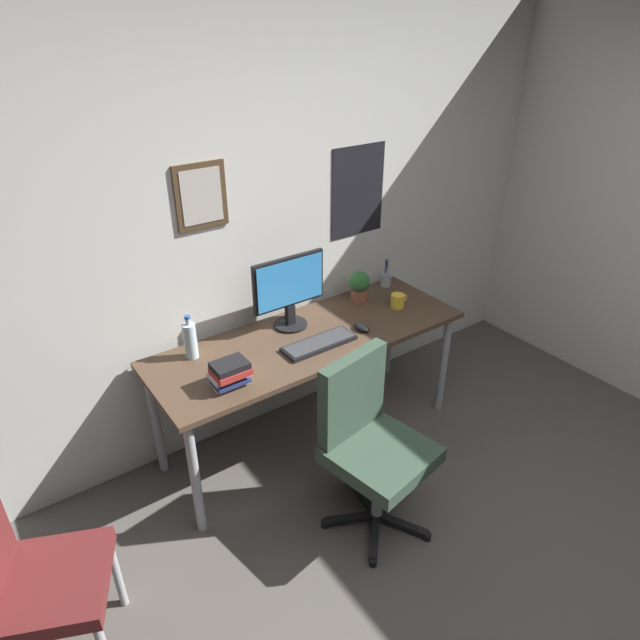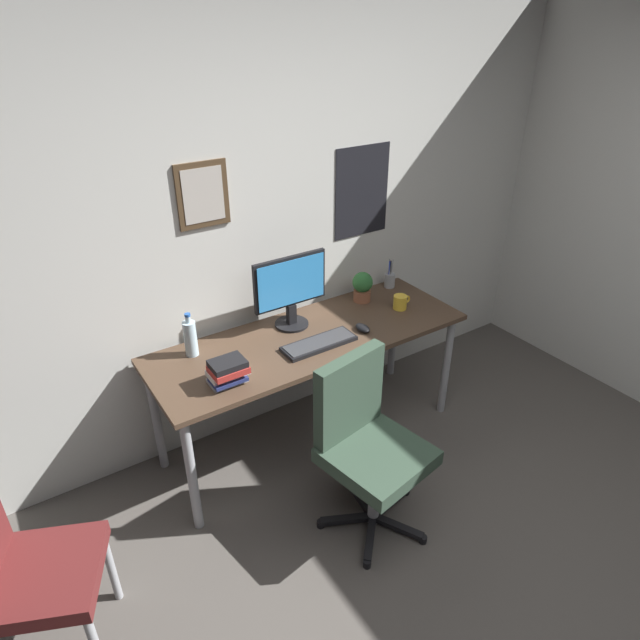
{
  "view_description": "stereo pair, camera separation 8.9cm",
  "coord_description": "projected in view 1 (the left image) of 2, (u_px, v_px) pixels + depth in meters",
  "views": [
    {
      "loc": [
        -1.51,
        -0.5,
        2.38
      ],
      "look_at": [
        0.02,
        1.64,
        0.9
      ],
      "focal_mm": 30.93,
      "sensor_mm": 36.0,
      "label": 1
    },
    {
      "loc": [
        -1.43,
        -0.55,
        2.38
      ],
      "look_at": [
        0.02,
        1.64,
        0.9
      ],
      "focal_mm": 30.93,
      "sensor_mm": 36.0,
      "label": 2
    }
  ],
  "objects": [
    {
      "name": "wall_back",
      "position": [
        267.0,
        225.0,
        3.17
      ],
      "size": [
        4.4,
        0.1,
        2.6
      ],
      "color": "silver",
      "rests_on": "ground_plane"
    },
    {
      "name": "desk",
      "position": [
        310.0,
        347.0,
        3.2
      ],
      "size": [
        1.87,
        0.65,
        0.75
      ],
      "color": "#4C3828",
      "rests_on": "ground_plane"
    },
    {
      "name": "office_chair",
      "position": [
        369.0,
        437.0,
        2.74
      ],
      "size": [
        0.57,
        0.57,
        0.95
      ],
      "color": "#334738",
      "rests_on": "ground_plane"
    },
    {
      "name": "side_chair",
      "position": [
        29.0,
        577.0,
        2.09
      ],
      "size": [
        0.55,
        0.55,
        0.88
      ],
      "color": "#591E1E",
      "rests_on": "ground_plane"
    },
    {
      "name": "monitor",
      "position": [
        289.0,
        289.0,
        3.15
      ],
      "size": [
        0.46,
        0.2,
        0.43
      ],
      "color": "black",
      "rests_on": "desk"
    },
    {
      "name": "keyboard",
      "position": [
        319.0,
        343.0,
        3.06
      ],
      "size": [
        0.43,
        0.15,
        0.03
      ],
      "color": "black",
      "rests_on": "desk"
    },
    {
      "name": "computer_mouse",
      "position": [
        362.0,
        327.0,
        3.21
      ],
      "size": [
        0.06,
        0.11,
        0.04
      ],
      "color": "black",
      "rests_on": "desk"
    },
    {
      "name": "water_bottle",
      "position": [
        190.0,
        340.0,
        2.92
      ],
      "size": [
        0.07,
        0.07,
        0.25
      ],
      "color": "silver",
      "rests_on": "desk"
    },
    {
      "name": "coffee_mug_near",
      "position": [
        398.0,
        301.0,
        3.44
      ],
      "size": [
        0.12,
        0.08,
        0.09
      ],
      "color": "yellow",
      "rests_on": "desk"
    },
    {
      "name": "potted_plant",
      "position": [
        359.0,
        285.0,
        3.5
      ],
      "size": [
        0.13,
        0.13,
        0.2
      ],
      "color": "brown",
      "rests_on": "desk"
    },
    {
      "name": "pen_cup",
      "position": [
        386.0,
        279.0,
        3.71
      ],
      "size": [
        0.07,
        0.07,
        0.2
      ],
      "color": "#9EA0A5",
      "rests_on": "desk"
    },
    {
      "name": "book_stack_left",
      "position": [
        230.0,
        373.0,
        2.72
      ],
      "size": [
        0.2,
        0.15,
        0.13
      ],
      "color": "gray",
      "rests_on": "desk"
    }
  ]
}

